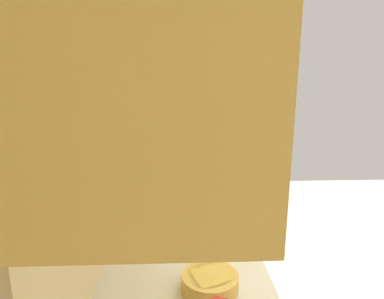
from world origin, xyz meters
The scene contains 4 objects.
wall_back centered at (0.00, 1.53, 1.32)m, with size 4.00×0.12×2.64m, color beige.
oven_range centered at (1.45, 1.16, 0.48)m, with size 0.64×0.62×1.11m.
microwave centered at (0.19, 1.17, 1.07)m, with size 0.47×0.35×0.28m.
bowl centered at (-0.67, 1.06, 0.96)m, with size 0.20×0.20×0.06m.
Camera 1 is at (-1.69, 1.17, 1.68)m, focal length 31.10 mm.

